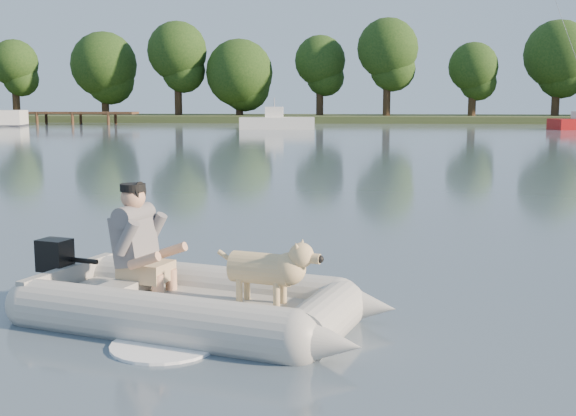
# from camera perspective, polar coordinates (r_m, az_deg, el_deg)

# --- Properties ---
(water) EXTENTS (160.00, 160.00, 0.00)m
(water) POSITION_cam_1_polar(r_m,az_deg,el_deg) (6.42, -4.42, -9.69)
(water) COLOR slate
(water) RESTS_ON ground
(shore_bank) EXTENTS (160.00, 12.00, 0.70)m
(shore_bank) POSITION_cam_1_polar(r_m,az_deg,el_deg) (68.04, 4.57, 7.03)
(shore_bank) COLOR #47512D
(shore_bank) RESTS_ON water
(dock) EXTENTS (18.00, 2.00, 1.04)m
(dock) POSITION_cam_1_polar(r_m,az_deg,el_deg) (64.02, -19.71, 6.71)
(dock) COLOR #4C331E
(dock) RESTS_ON water
(treeline) EXTENTS (93.81, 7.35, 9.27)m
(treeline) POSITION_cam_1_polar(r_m,az_deg,el_deg) (67.81, 13.73, 11.10)
(treeline) COLOR #332316
(treeline) RESTS_ON shore_bank
(dinghy) EXTENTS (5.41, 4.66, 1.32)m
(dinghy) POSITION_cam_1_polar(r_m,az_deg,el_deg) (6.57, -7.25, -4.22)
(dinghy) COLOR #A7A7A2
(dinghy) RESTS_ON water
(man) EXTENTS (0.83, 0.76, 1.03)m
(man) POSITION_cam_1_polar(r_m,az_deg,el_deg) (6.92, -11.91, -2.18)
(man) COLOR slate
(man) RESTS_ON dinghy
(dog) EXTENTS (0.94, 0.56, 0.59)m
(dog) POSITION_cam_1_polar(r_m,az_deg,el_deg) (6.36, -2.13, -5.23)
(dog) COLOR tan
(dog) RESTS_ON dinghy
(outboard_motor) EXTENTS (0.46, 0.38, 0.75)m
(outboard_motor) POSITION_cam_1_polar(r_m,az_deg,el_deg) (7.51, -17.88, -5.03)
(outboard_motor) COLOR black
(outboard_motor) RESTS_ON dinghy
(motorboat) EXTENTS (5.47, 2.45, 2.25)m
(motorboat) POSITION_cam_1_polar(r_m,az_deg,el_deg) (50.23, -0.86, 7.41)
(motorboat) COLOR white
(motorboat) RESTS_ON water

